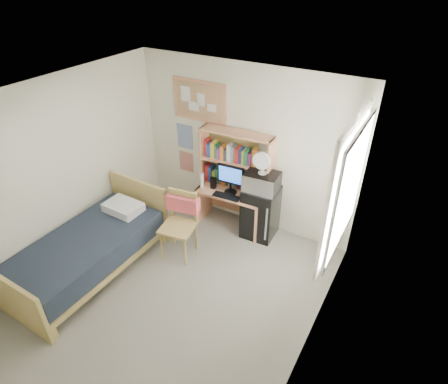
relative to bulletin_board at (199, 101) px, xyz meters
The scene contains 25 objects.
floor 2.95m from the bulletin_board, 69.48° to the right, with size 3.60×4.20×0.02m, color gray.
ceiling 2.33m from the bulletin_board, 69.48° to the right, with size 3.60×4.20×0.02m, color silver.
wall_back 1.00m from the bulletin_board, ahead, with size 3.60×0.04×2.60m, color white.
wall_left 2.40m from the bulletin_board, 116.08° to the right, with size 0.04×4.20×2.60m, color white.
wall_right 3.37m from the bulletin_board, 38.93° to the right, with size 0.04×4.20×2.60m, color white.
window_unit 2.70m from the bulletin_board, 19.26° to the right, with size 0.10×1.40×1.70m, color white.
curtain_left 2.83m from the bulletin_board, 27.19° to the right, with size 0.04×0.55×1.70m, color white.
curtain_right 2.57m from the bulletin_board, 10.96° to the right, with size 0.04×0.55×1.70m, color white.
bulletin_board is the anchor object (origin of this frame).
poster_wave 0.74m from the bulletin_board, behind, with size 0.30×0.01×0.42m, color #264499.
poster_japan 1.18m from the bulletin_board, behind, with size 0.28×0.01×0.36m, color red.
desk 1.77m from the bulletin_board, 20.76° to the right, with size 1.09×0.54×0.68m, color tan.
desk_chair 1.96m from the bulletin_board, 72.10° to the right, with size 0.51×0.51×1.02m, color tan.
mini_fridge 1.96m from the bulletin_board, 11.48° to the right, with size 0.50×0.50×0.84m, color black.
bed 2.78m from the bulletin_board, 102.04° to the right, with size 1.06×2.12×0.58m, color #1A222F.
hutch 1.08m from the bulletin_board, 10.31° to the right, with size 1.15×0.29×0.94m, color tan.
monitor 1.31m from the bulletin_board, 24.53° to the right, with size 0.43×0.03×0.46m, color black.
keyboard 1.53m from the bulletin_board, 32.37° to the right, with size 0.43×0.14×0.02m, color black.
speaker_left 1.29m from the bulletin_board, 38.75° to the right, with size 0.08×0.08×0.19m, color black.
speaker_right 1.60m from the bulletin_board, 17.07° to the right, with size 0.07×0.07×0.17m, color black.
water_bottle 1.23m from the bulletin_board, 56.37° to the right, with size 0.07×0.07×0.23m, color white.
hoodie 1.62m from the bulletin_board, 70.66° to the right, with size 0.50×0.15×0.24m, color #DF5557.
microwave 1.58m from the bulletin_board, 12.35° to the right, with size 0.49×0.37×0.28m, color silver.
desk_fan 1.42m from the bulletin_board, 12.35° to the right, with size 0.26×0.26×0.32m, color white.
pillow 1.99m from the bulletin_board, 107.33° to the right, with size 0.54×0.38×0.13m, color white.
Camera 1 is at (2.35, -2.57, 3.84)m, focal length 30.00 mm.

